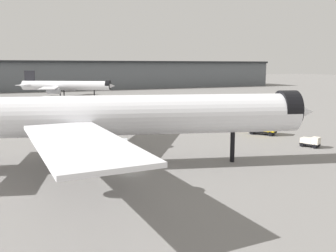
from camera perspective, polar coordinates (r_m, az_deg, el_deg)
name	(u,v)px	position (r m, az deg, el deg)	size (l,w,h in m)	color
ground	(130,172)	(51.05, -5.78, -7.00)	(900.00, 900.00, 0.00)	slate
airliner_near_gate	(115,116)	(52.75, -8.06, 1.50)	(58.54, 52.33, 16.38)	white
airliner_far_taxiway	(65,86)	(173.42, -15.47, 5.97)	(41.45, 37.22, 11.96)	white
terminal_building	(80,75)	(233.81, -13.37, 7.67)	(250.45, 33.10, 29.58)	slate
service_truck_front	(263,127)	(79.92, 14.37, -0.14)	(5.11, 5.80, 3.00)	black
baggage_tug_wing	(311,142)	(70.35, 21.05, -2.24)	(2.94, 3.58, 1.85)	black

